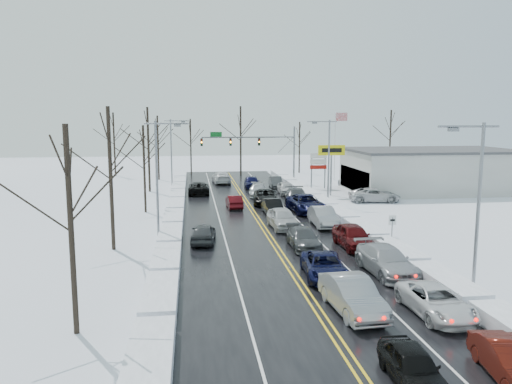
{
  "coord_description": "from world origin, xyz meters",
  "views": [
    {
      "loc": [
        -5.93,
        -41.26,
        9.26
      ],
      "look_at": [
        -0.14,
        3.32,
        2.5
      ],
      "focal_mm": 35.0,
      "sensor_mm": 36.0,
      "label": 1
    }
  ],
  "objects": [
    {
      "name": "queued_car_1",
      "position": [
        1.57,
        -19.24,
        0.0
      ],
      "size": [
        2.15,
        5.24,
        1.69
      ],
      "primitive_type": "imported",
      "rotation": [
        0.0,
        0.0,
        0.07
      ],
      "color": "gray",
      "rests_on": "ground"
    },
    {
      "name": "traffic_signal_mast",
      "position": [
        3.45,
        27.99,
        5.48
      ],
      "size": [
        13.28,
        0.39,
        8.0
      ],
      "color": "slate",
      "rests_on": "ground"
    },
    {
      "name": "tree_left_c",
      "position": [
        -10.5,
        8.0,
        5.94
      ],
      "size": [
        3.4,
        3.4,
        8.5
      ],
      "color": "#2D231C",
      "rests_on": "ground"
    },
    {
      "name": "tree_far_a",
      "position": [
        -18.0,
        40.0,
        6.99
      ],
      "size": [
        4.0,
        4.0,
        10.0
      ],
      "color": "#2D231C",
      "rests_on": "ground"
    },
    {
      "name": "queued_car_0",
      "position": [
        1.59,
        -25.83,
        0.0
      ],
      "size": [
        1.74,
        3.97,
        1.33
      ],
      "primitive_type": "imported",
      "rotation": [
        0.0,
        0.0,
        -0.04
      ],
      "color": "black",
      "rests_on": "ground"
    },
    {
      "name": "queued_car_4",
      "position": [
        1.55,
        -0.9,
        0.0
      ],
      "size": [
        2.27,
        5.15,
        1.72
      ],
      "primitive_type": "imported",
      "rotation": [
        0.0,
        0.0,
        0.05
      ],
      "color": "silver",
      "rests_on": "ground"
    },
    {
      "name": "parked_car_0",
      "position": [
        14.03,
        10.89,
        0.0
      ],
      "size": [
        5.82,
        3.18,
        1.55
      ],
      "primitive_type": "imported",
      "rotation": [
        0.0,
        0.0,
        1.46
      ],
      "color": "silver",
      "rests_on": "ground"
    },
    {
      "name": "tree_far_d",
      "position": [
        12.0,
        40.5,
        5.94
      ],
      "size": [
        3.4,
        3.4,
        8.5
      ],
      "color": "#2D231C",
      "rests_on": "ground"
    },
    {
      "name": "queued_car_11",
      "position": [
        5.45,
        -13.8,
        0.0
      ],
      "size": [
        2.59,
        5.73,
        1.63
      ],
      "primitive_type": "imported",
      "rotation": [
        0.0,
        0.0,
        0.06
      ],
      "color": "#9A9CA2",
      "rests_on": "ground"
    },
    {
      "name": "flagpole",
      "position": [
        15.17,
        30.0,
        5.93
      ],
      "size": [
        1.87,
        1.2,
        10.0
      ],
      "color": "silver",
      "rests_on": "ground"
    },
    {
      "name": "queued_car_17",
      "position": [
        5.1,
        23.46,
        0.0
      ],
      "size": [
        1.8,
        4.51,
        1.46
      ],
      "primitive_type": "imported",
      "rotation": [
        0.0,
        0.0,
        -0.06
      ],
      "color": "#383A3C",
      "rests_on": "ground"
    },
    {
      "name": "used_vehicles_sign",
      "position": [
        10.5,
        22.0,
        3.32
      ],
      "size": [
        2.2,
        0.22,
        4.65
      ],
      "color": "slate",
      "rests_on": "ground"
    },
    {
      "name": "queued_car_5",
      "position": [
        1.71,
        5.22,
        0.0
      ],
      "size": [
        1.68,
        4.54,
        1.48
      ],
      "primitive_type": "imported",
      "rotation": [
        0.0,
        0.0,
        0.03
      ],
      "color": "black",
      "rests_on": "ground"
    },
    {
      "name": "queued_car_8",
      "position": [
        1.89,
        23.3,
        0.0
      ],
      "size": [
        2.13,
        4.82,
        1.61
      ],
      "primitive_type": "imported",
      "rotation": [
        0.0,
        0.0,
        -0.05
      ],
      "color": "#0B0C33",
      "rests_on": "ground"
    },
    {
      "name": "snow_bank_left",
      "position": [
        -7.6,
        2.0,
        0.0
      ],
      "size": [
        1.7,
        72.0,
        0.8
      ],
      "primitive_type": "cube",
      "color": "white",
      "rests_on": "ground"
    },
    {
      "name": "queued_car_16",
      "position": [
        5.35,
        17.54,
        0.0
      ],
      "size": [
        1.91,
        4.52,
        1.53
      ],
      "primitive_type": "imported",
      "rotation": [
        0.0,
        0.0,
        -0.02
      ],
      "color": "#BCBCBF",
      "rests_on": "ground"
    },
    {
      "name": "queued_car_6",
      "position": [
        1.92,
        11.14,
        0.0
      ],
      "size": [
        3.26,
        5.9,
        1.56
      ],
      "primitive_type": "imported",
      "rotation": [
        0.0,
        0.0,
        -0.12
      ],
      "color": "black",
      "rests_on": "ground"
    },
    {
      "name": "tree_left_d",
      "position": [
        -11.2,
        22.0,
        7.33
      ],
      "size": [
        4.2,
        4.2,
        10.5
      ],
      "color": "#2D231C",
      "rests_on": "ground"
    },
    {
      "name": "tree_left_a",
      "position": [
        -11.0,
        -20.0,
        6.29
      ],
      "size": [
        3.6,
        3.6,
        9.0
      ],
      "color": "#2D231C",
      "rests_on": "ground"
    },
    {
      "name": "tree_left_b",
      "position": [
        -11.5,
        -6.0,
        6.99
      ],
      "size": [
        4.0,
        4.0,
        10.0
      ],
      "color": "#2D231C",
      "rests_on": "ground"
    },
    {
      "name": "parked_car_2",
      "position": [
        14.85,
        22.7,
        0.0
      ],
      "size": [
        1.94,
        4.48,
        1.51
      ],
      "primitive_type": "imported",
      "rotation": [
        0.0,
        0.0,
        3.18
      ],
      "color": "#ADB0B5",
      "rests_on": "ground"
    },
    {
      "name": "streetlight_se",
      "position": [
        8.3,
        -18.0,
        5.31
      ],
      "size": [
        3.2,
        0.25,
        9.0
      ],
      "color": "slate",
      "rests_on": "ground"
    },
    {
      "name": "tires_plus_sign",
      "position": [
        10.5,
        15.99,
        4.99
      ],
      "size": [
        3.2,
        0.34,
        6.0
      ],
      "color": "slate",
      "rests_on": "ground"
    },
    {
      "name": "oncoming_car_2",
      "position": [
        -1.78,
        28.8,
        0.0
      ],
      "size": [
        2.69,
        5.87,
        1.66
      ],
      "primitive_type": "imported",
      "rotation": [
        0.0,
        0.0,
        3.21
      ],
      "color": "silver",
      "rests_on": "ground"
    },
    {
      "name": "queued_car_15",
      "position": [
        5.15,
        10.33,
        0.0
      ],
      "size": [
        2.96,
        6.01,
        1.68
      ],
      "primitive_type": "imported",
      "rotation": [
        0.0,
        0.0,
        -0.11
      ],
      "color": "#434548",
      "rests_on": "ground"
    },
    {
      "name": "ground",
      "position": [
        0.0,
        0.0,
        0.0
      ],
      "size": [
        160.0,
        160.0,
        0.0
      ],
      "primitive_type": "plane",
      "color": "white",
      "rests_on": "ground"
    },
    {
      "name": "queued_car_7",
      "position": [
        1.8,
        16.58,
        0.0
      ],
      "size": [
        2.61,
        5.17,
        1.44
      ],
      "primitive_type": "imported",
      "rotation": [
        0.0,
        0.0,
        -0.12
      ],
      "color": "#A4A7AC",
      "rests_on": "ground"
    },
    {
      "name": "oncoming_car_0",
      "position": [
        -1.66,
        9.12,
        0.0
      ],
      "size": [
        1.58,
        4.12,
        1.34
      ],
      "primitive_type": "imported",
      "rotation": [
        0.0,
        0.0,
        3.18
      ],
      "color": "#500A0F",
      "rests_on": "ground"
    },
    {
      "name": "snow_bank_right",
      "position": [
        7.6,
        2.0,
        0.0
      ],
      "size": [
        1.7,
        72.0,
        0.8
      ],
      "primitive_type": "cube",
      "color": "white",
      "rests_on": "ground"
    },
    {
      "name": "queued_car_10",
      "position": [
        5.37,
        -20.1,
        0.0
      ],
      "size": [
        2.38,
        4.95,
        1.36
      ],
      "primitive_type": "imported",
      "rotation": [
        0.0,
        0.0,
        0.03
      ],
      "color": "silver",
      "rests_on": "ground"
    },
    {
      "name": "queued_car_9",
      "position": [
        5.17,
        -25.93,
        0.0
      ],
      "size": [
        1.94,
        4.22,
        1.34
      ],
      "primitive_type": "imported",
      "rotation": [
        0.0,
        0.0,
        -0.13
      ],
      "color": "#491009",
      "rests_on": "ground"
    },
    {
      "name": "tree_far_e",
      "position": [
        28.0,
        41.0,
        7.33
      ],
      "size": [
        4.2,
        4.2,
        10.5
      ],
      "color": "#2D231C",
      "rests_on": "ground"
    },
    {
      "name": "queued_car_12",
      "position": [
        5.43,
        -7.73,
        0.0
      ],
      "size": [
        2.1,
        5.02,
        1.7
      ],
      "primitive_type": "imported",
      "rotation": [
        0.0,
        0.0,
        0.02
      ],
      "color": "#43090A",
      "rests_on": "ground"
    },
    {
      "name": "streetlight_sw",
      "position": [
        -8.3,
        -4.0,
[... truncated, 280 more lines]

